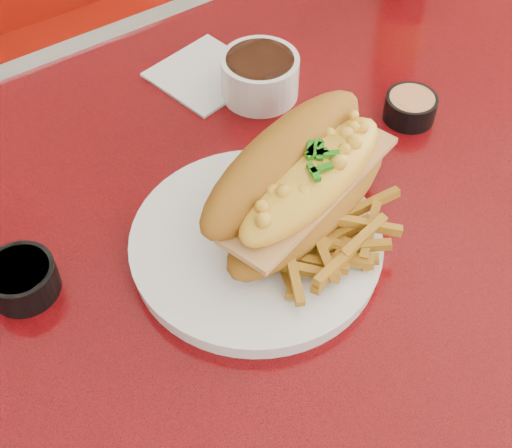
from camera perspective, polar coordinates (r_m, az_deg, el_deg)
diner_table at (r=0.87m, az=6.65°, el=-4.99°), size 1.23×0.83×0.77m
booth_bench_far at (r=1.59m, az=-13.25°, el=8.18°), size 1.20×0.51×0.90m
dinner_plate at (r=0.68m, az=0.00°, el=-1.64°), size 0.30×0.30×0.02m
mac_hoagie at (r=0.67m, az=3.65°, el=3.54°), size 0.25×0.17×0.10m
fries_pile at (r=0.67m, az=5.12°, el=-0.53°), size 0.15×0.14×0.03m
fork at (r=0.71m, az=2.28°, el=1.93°), size 0.07×0.13×0.00m
gravy_ramekin at (r=0.84m, az=0.31°, el=11.82°), size 0.11×0.11×0.05m
sauce_cup_left at (r=0.68m, az=-18.25°, el=-4.13°), size 0.09×0.09×0.03m
sauce_cup_right at (r=0.83m, az=12.25°, el=9.16°), size 0.07×0.07×0.03m
paper_napkin at (r=0.89m, az=-4.03°, el=11.87°), size 0.13×0.13×0.00m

